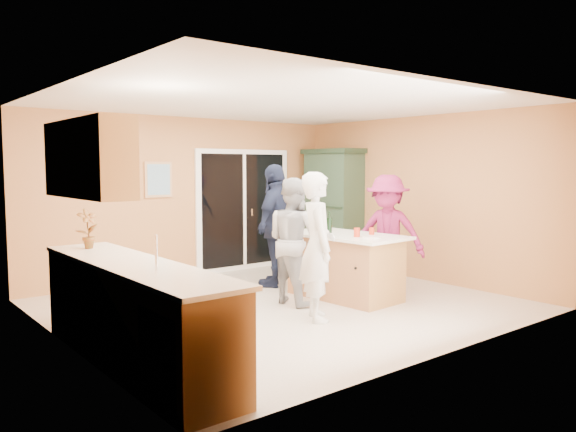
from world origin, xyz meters
TOP-DOWN VIEW (x-y plane):
  - floor at (0.00, 0.00)m, footprint 5.50×5.50m
  - ceiling at (0.00, 0.00)m, footprint 5.50×5.00m
  - wall_back at (0.00, 2.50)m, footprint 5.50×0.10m
  - wall_front at (0.00, -2.50)m, footprint 5.50×0.10m
  - wall_left at (-2.75, 0.00)m, footprint 0.10×5.00m
  - wall_right at (2.75, 0.00)m, footprint 0.10×5.00m
  - left_cabinet_run at (-2.45, -1.05)m, footprint 0.65×3.05m
  - upper_cabinets at (-2.58, -0.20)m, footprint 0.35×1.60m
  - sliding_door at (1.05, 2.46)m, footprint 1.90×0.07m
  - framed_picture at (-0.55, 2.48)m, footprint 0.46×0.04m
  - kitchen_island at (0.90, -0.21)m, footprint 1.02×1.74m
  - green_hutch at (2.49, 1.70)m, footprint 0.61×1.15m
  - woman_white at (-0.13, -0.80)m, footprint 0.68×0.76m
  - woman_grey at (0.17, -0.00)m, footprint 0.66×0.83m
  - woman_navy at (0.64, 1.00)m, footprint 1.16×0.91m
  - woman_magenta at (1.62, -0.33)m, footprint 1.04×1.25m
  - serving_bowl at (0.98, 0.35)m, footprint 0.35×0.35m
  - tulip_vase at (-2.45, 0.22)m, footprint 0.25×0.19m
  - tumbler_near at (1.07, -0.55)m, footprint 0.08×0.08m
  - tumbler_far at (0.80, -0.54)m, footprint 0.10×0.10m
  - wine_bottle at (0.68, -0.13)m, footprint 0.07×0.07m
  - white_plate at (0.91, -0.69)m, footprint 0.29×0.29m

SIDE VIEW (x-z plane):
  - floor at x=0.00m, z-range 0.00..0.00m
  - kitchen_island at x=0.90m, z-range -0.03..0.86m
  - left_cabinet_run at x=-2.45m, z-range -0.16..1.08m
  - woman_grey at x=0.17m, z-range 0.00..1.66m
  - woman_magenta at x=1.62m, z-range 0.00..1.69m
  - woman_white at x=-0.13m, z-range 0.00..1.74m
  - white_plate at x=0.91m, z-range 0.88..0.90m
  - serving_bowl at x=0.98m, z-range 0.88..0.95m
  - woman_navy at x=0.64m, z-range 0.00..1.84m
  - tumbler_near at x=1.07m, z-range 0.88..0.99m
  - tumbler_far at x=0.80m, z-range 0.88..1.00m
  - wine_bottle at x=0.68m, z-range 0.85..1.16m
  - green_hutch at x=2.49m, z-range -0.03..2.09m
  - sliding_door at x=1.05m, z-range 0.00..2.10m
  - tulip_vase at x=-2.45m, z-range 0.94..1.37m
  - wall_back at x=0.00m, z-range 0.00..2.60m
  - wall_front at x=0.00m, z-range 0.00..2.60m
  - wall_left at x=-2.75m, z-range 0.00..2.60m
  - wall_right at x=2.75m, z-range 0.00..2.60m
  - framed_picture at x=-0.55m, z-range 1.32..1.88m
  - upper_cabinets at x=-2.58m, z-range 1.50..2.25m
  - ceiling at x=0.00m, z-range 2.55..2.65m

